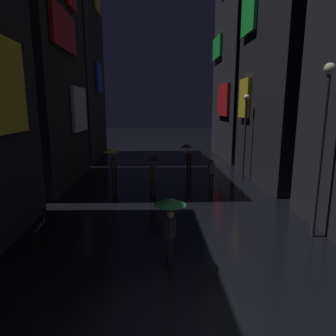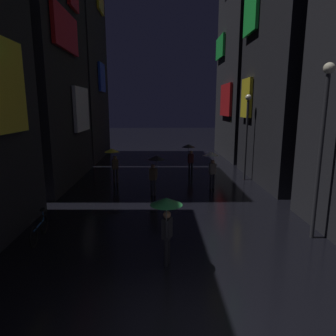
{
  "view_description": "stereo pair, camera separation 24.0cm",
  "coord_description": "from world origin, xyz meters",
  "px_view_note": "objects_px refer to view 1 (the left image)",
  "views": [
    {
      "loc": [
        -0.66,
        -5.13,
        4.58
      ],
      "look_at": [
        0.0,
        8.56,
        1.75
      ],
      "focal_mm": 32.0,
      "sensor_mm": 36.0,
      "label": 1
    },
    {
      "loc": [
        -0.42,
        -5.14,
        4.58
      ],
      "look_at": [
        0.0,
        8.56,
        1.75
      ],
      "focal_mm": 32.0,
      "sensor_mm": 36.0,
      "label": 2
    }
  ],
  "objects_px": {
    "pedestrian_midstreet_centre_black": "(188,151)",
    "pedestrian_midstreet_left_yellow": "(112,156)",
    "pedestrian_far_right_green": "(170,213)",
    "streetlamp_right_near": "(323,134)",
    "pedestrian_foreground_left_black": "(155,164)",
    "streetlamp_right_far": "(245,127)",
    "bicycle_parked_at_storefront": "(40,230)",
    "pedestrian_near_crossing_clear": "(210,160)"
  },
  "relations": [
    {
      "from": "pedestrian_midstreet_left_yellow",
      "to": "streetlamp_right_near",
      "type": "xyz_separation_m",
      "value": [
        8.16,
        -7.95,
        2.01
      ]
    },
    {
      "from": "pedestrian_midstreet_left_yellow",
      "to": "streetlamp_right_far",
      "type": "relative_size",
      "value": 0.4
    },
    {
      "from": "pedestrian_midstreet_centre_black",
      "to": "pedestrian_midstreet_left_yellow",
      "type": "xyz_separation_m",
      "value": [
        -4.76,
        -1.95,
        0.0
      ]
    },
    {
      "from": "pedestrian_midstreet_centre_black",
      "to": "bicycle_parked_at_storefront",
      "type": "distance_m",
      "value": 11.67
    },
    {
      "from": "streetlamp_right_near",
      "to": "streetlamp_right_far",
      "type": "relative_size",
      "value": 1.12
    },
    {
      "from": "pedestrian_midstreet_centre_black",
      "to": "pedestrian_midstreet_left_yellow",
      "type": "height_order",
      "value": "same"
    },
    {
      "from": "pedestrian_far_right_green",
      "to": "bicycle_parked_at_storefront",
      "type": "height_order",
      "value": "pedestrian_far_right_green"
    },
    {
      "from": "pedestrian_midstreet_centre_black",
      "to": "bicycle_parked_at_storefront",
      "type": "bearing_deg",
      "value": -122.31
    },
    {
      "from": "pedestrian_midstreet_centre_black",
      "to": "pedestrian_near_crossing_clear",
      "type": "relative_size",
      "value": 1.0
    },
    {
      "from": "pedestrian_midstreet_left_yellow",
      "to": "pedestrian_far_right_green",
      "type": "height_order",
      "value": "same"
    },
    {
      "from": "pedestrian_midstreet_left_yellow",
      "to": "streetlamp_right_far",
      "type": "bearing_deg",
      "value": 4.58
    },
    {
      "from": "pedestrian_midstreet_centre_black",
      "to": "streetlamp_right_far",
      "type": "xyz_separation_m",
      "value": [
        3.4,
        -1.29,
        1.66
      ]
    },
    {
      "from": "pedestrian_near_crossing_clear",
      "to": "bicycle_parked_at_storefront",
      "type": "height_order",
      "value": "pedestrian_near_crossing_clear"
    },
    {
      "from": "streetlamp_right_far",
      "to": "pedestrian_foreground_left_black",
      "type": "bearing_deg",
      "value": -149.42
    },
    {
      "from": "pedestrian_midstreet_centre_black",
      "to": "pedestrian_far_right_green",
      "type": "distance_m",
      "value": 11.88
    },
    {
      "from": "pedestrian_midstreet_left_yellow",
      "to": "streetlamp_right_near",
      "type": "bearing_deg",
      "value": -44.24
    },
    {
      "from": "pedestrian_midstreet_left_yellow",
      "to": "streetlamp_right_far",
      "type": "distance_m",
      "value": 8.36
    },
    {
      "from": "pedestrian_midstreet_centre_black",
      "to": "streetlamp_right_near",
      "type": "bearing_deg",
      "value": -71.03
    },
    {
      "from": "pedestrian_far_right_green",
      "to": "streetlamp_right_near",
      "type": "height_order",
      "value": "streetlamp_right_near"
    },
    {
      "from": "pedestrian_midstreet_left_yellow",
      "to": "pedestrian_midstreet_centre_black",
      "type": "bearing_deg",
      "value": 22.25
    },
    {
      "from": "pedestrian_midstreet_left_yellow",
      "to": "pedestrian_far_right_green",
      "type": "xyz_separation_m",
      "value": [
        2.95,
        -9.79,
        0.0
      ]
    },
    {
      "from": "pedestrian_far_right_green",
      "to": "streetlamp_right_near",
      "type": "xyz_separation_m",
      "value": [
        5.22,
        1.84,
        2.01
      ]
    },
    {
      "from": "pedestrian_midstreet_centre_black",
      "to": "pedestrian_far_right_green",
      "type": "height_order",
      "value": "same"
    },
    {
      "from": "streetlamp_right_near",
      "to": "streetlamp_right_far",
      "type": "height_order",
      "value": "streetlamp_right_near"
    },
    {
      "from": "pedestrian_near_crossing_clear",
      "to": "streetlamp_right_near",
      "type": "distance_m",
      "value": 7.22
    },
    {
      "from": "pedestrian_near_crossing_clear",
      "to": "streetlamp_right_near",
      "type": "xyz_separation_m",
      "value": [
        2.53,
        -6.46,
        2.01
      ]
    },
    {
      "from": "pedestrian_far_right_green",
      "to": "streetlamp_right_near",
      "type": "bearing_deg",
      "value": 19.43
    },
    {
      "from": "pedestrian_near_crossing_clear",
      "to": "streetlamp_right_far",
      "type": "relative_size",
      "value": 0.4
    },
    {
      "from": "pedestrian_midstreet_centre_black",
      "to": "streetlamp_right_near",
      "type": "height_order",
      "value": "streetlamp_right_near"
    },
    {
      "from": "pedestrian_midstreet_centre_black",
      "to": "pedestrian_midstreet_left_yellow",
      "type": "relative_size",
      "value": 1.0
    },
    {
      "from": "bicycle_parked_at_storefront",
      "to": "streetlamp_right_far",
      "type": "bearing_deg",
      "value": 41.54
    },
    {
      "from": "pedestrian_far_right_green",
      "to": "streetlamp_right_far",
      "type": "relative_size",
      "value": 0.4
    },
    {
      "from": "pedestrian_near_crossing_clear",
      "to": "streetlamp_right_near",
      "type": "relative_size",
      "value": 0.36
    },
    {
      "from": "pedestrian_foreground_left_black",
      "to": "streetlamp_right_far",
      "type": "xyz_separation_m",
      "value": [
        5.61,
        3.31,
        1.66
      ]
    },
    {
      "from": "pedestrian_midstreet_centre_black",
      "to": "streetlamp_right_far",
      "type": "bearing_deg",
      "value": -20.83
    },
    {
      "from": "pedestrian_midstreet_centre_black",
      "to": "streetlamp_right_near",
      "type": "xyz_separation_m",
      "value": [
        3.4,
        -9.9,
        2.01
      ]
    },
    {
      "from": "streetlamp_right_near",
      "to": "pedestrian_far_right_green",
      "type": "bearing_deg",
      "value": -160.57
    },
    {
      "from": "pedestrian_midstreet_left_yellow",
      "to": "streetlamp_right_near",
      "type": "distance_m",
      "value": 11.57
    },
    {
      "from": "pedestrian_foreground_left_black",
      "to": "pedestrian_midstreet_centre_black",
      "type": "bearing_deg",
      "value": 64.42
    },
    {
      "from": "pedestrian_foreground_left_black",
      "to": "pedestrian_midstreet_left_yellow",
      "type": "height_order",
      "value": "same"
    },
    {
      "from": "pedestrian_midstreet_left_yellow",
      "to": "pedestrian_far_right_green",
      "type": "relative_size",
      "value": 1.0
    },
    {
      "from": "pedestrian_far_right_green",
      "to": "bicycle_parked_at_storefront",
      "type": "xyz_separation_m",
      "value": [
        -4.38,
        1.94,
        -1.28
      ]
    }
  ]
}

